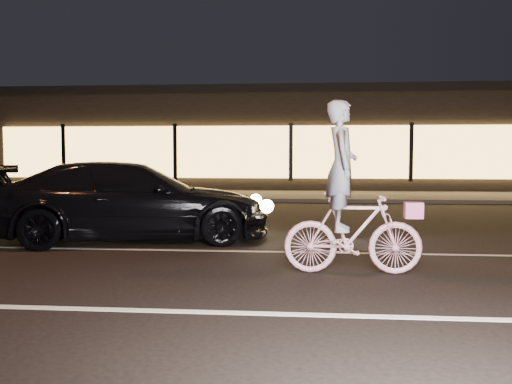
# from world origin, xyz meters

# --- Properties ---
(ground) EXTENTS (90.00, 90.00, 0.00)m
(ground) POSITION_xyz_m (0.00, 0.00, 0.00)
(ground) COLOR black
(ground) RESTS_ON ground
(lane_stripe_near) EXTENTS (60.00, 0.12, 0.01)m
(lane_stripe_near) POSITION_xyz_m (0.00, -1.50, 0.00)
(lane_stripe_near) COLOR silver
(lane_stripe_near) RESTS_ON ground
(lane_stripe_far) EXTENTS (60.00, 0.10, 0.01)m
(lane_stripe_far) POSITION_xyz_m (0.00, 2.00, 0.00)
(lane_stripe_far) COLOR gray
(lane_stripe_far) RESTS_ON ground
(sidewalk) EXTENTS (30.00, 4.00, 0.12)m
(sidewalk) POSITION_xyz_m (0.00, 13.00, 0.06)
(sidewalk) COLOR #383533
(sidewalk) RESTS_ON ground
(storefront) EXTENTS (25.40, 8.42, 4.20)m
(storefront) POSITION_xyz_m (0.00, 18.97, 2.15)
(storefront) COLOR black
(storefront) RESTS_ON ground
(cyclist) EXTENTS (1.80, 0.62, 2.26)m
(cyclist) POSITION_xyz_m (1.23, 0.47, 0.80)
(cyclist) COLOR #E24174
(cyclist) RESTS_ON ground
(sedan) EXTENTS (5.24, 3.11, 1.42)m
(sedan) POSITION_xyz_m (-2.46, 2.91, 0.71)
(sedan) COLOR black
(sedan) RESTS_ON ground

